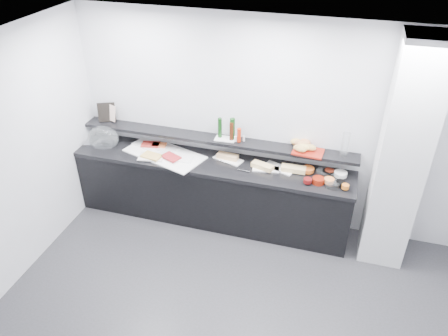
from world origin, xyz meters
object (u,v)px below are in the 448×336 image
(sandwich_plate_mid, at_px, (266,169))
(framed_print, at_px, (107,112))
(condiment_tray, at_px, (225,139))
(bread_tray, at_px, (308,152))
(cloche_base, at_px, (101,142))
(carafe, at_px, (345,145))

(sandwich_plate_mid, height_order, framed_print, framed_print)
(condiment_tray, distance_m, bread_tray, 1.05)
(cloche_base, bearing_deg, condiment_tray, -6.48)
(cloche_base, xyz_separation_m, sandwich_plate_mid, (2.29, -0.02, -0.01))
(cloche_base, distance_m, bread_tray, 2.78)
(sandwich_plate_mid, xyz_separation_m, framed_print, (-2.26, 0.21, 0.37))
(cloche_base, height_order, carafe, carafe)
(cloche_base, height_order, framed_print, framed_print)
(cloche_base, distance_m, condiment_tray, 1.74)
(framed_print, bearing_deg, bread_tray, -25.70)
(framed_print, xyz_separation_m, condiment_tray, (1.68, -0.04, -0.12))
(bread_tray, bearing_deg, sandwich_plate_mid, -160.24)
(bread_tray, xyz_separation_m, carafe, (0.41, 0.05, 0.14))
(condiment_tray, height_order, carafe, carafe)
(bread_tray, bearing_deg, framed_print, -177.33)
(condiment_tray, distance_m, carafe, 1.47)
(sandwich_plate_mid, relative_size, bread_tray, 0.91)
(framed_print, bearing_deg, condiment_tray, -25.53)
(condiment_tray, height_order, bread_tray, bread_tray)
(framed_print, bearing_deg, sandwich_plate_mid, -29.37)
(cloche_base, xyz_separation_m, condiment_tray, (1.72, 0.15, 0.24))
(sandwich_plate_mid, bearing_deg, framed_print, 165.17)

